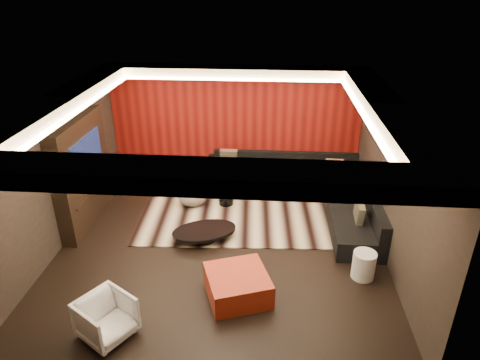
# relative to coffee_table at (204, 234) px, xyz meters

# --- Properties ---
(floor) EXTENTS (6.00, 6.00, 0.02)m
(floor) POSITION_rel_coffee_table_xyz_m (0.35, -0.05, -0.13)
(floor) COLOR black
(floor) RESTS_ON ground
(ceiling) EXTENTS (6.00, 6.00, 0.02)m
(ceiling) POSITION_rel_coffee_table_xyz_m (0.35, -0.05, 2.69)
(ceiling) COLOR silver
(ceiling) RESTS_ON ground
(wall_back) EXTENTS (6.00, 0.02, 2.80)m
(wall_back) POSITION_rel_coffee_table_xyz_m (0.35, 2.96, 1.28)
(wall_back) COLOR black
(wall_back) RESTS_ON ground
(wall_left) EXTENTS (0.02, 6.00, 2.80)m
(wall_left) POSITION_rel_coffee_table_xyz_m (-2.66, -0.05, 1.28)
(wall_left) COLOR black
(wall_left) RESTS_ON ground
(wall_right) EXTENTS (0.02, 6.00, 2.80)m
(wall_right) POSITION_rel_coffee_table_xyz_m (3.36, -0.05, 1.28)
(wall_right) COLOR black
(wall_right) RESTS_ON ground
(red_feature_wall) EXTENTS (5.98, 0.05, 2.78)m
(red_feature_wall) POSITION_rel_coffee_table_xyz_m (0.35, 2.92, 1.28)
(red_feature_wall) COLOR #6B0C0A
(red_feature_wall) RESTS_ON ground
(soffit_back) EXTENTS (6.00, 0.60, 0.22)m
(soffit_back) POSITION_rel_coffee_table_xyz_m (0.35, 2.65, 2.57)
(soffit_back) COLOR silver
(soffit_back) RESTS_ON ground
(soffit_front) EXTENTS (6.00, 0.60, 0.22)m
(soffit_front) POSITION_rel_coffee_table_xyz_m (0.35, -2.75, 2.57)
(soffit_front) COLOR silver
(soffit_front) RESTS_ON ground
(soffit_left) EXTENTS (0.60, 4.80, 0.22)m
(soffit_left) POSITION_rel_coffee_table_xyz_m (-2.35, -0.05, 2.57)
(soffit_left) COLOR silver
(soffit_left) RESTS_ON ground
(soffit_right) EXTENTS (0.60, 4.80, 0.22)m
(soffit_right) POSITION_rel_coffee_table_xyz_m (3.05, -0.05, 2.57)
(soffit_right) COLOR silver
(soffit_right) RESTS_ON ground
(cove_back) EXTENTS (4.80, 0.08, 0.04)m
(cove_back) POSITION_rel_coffee_table_xyz_m (0.35, 2.31, 2.48)
(cove_back) COLOR #FFD899
(cove_back) RESTS_ON ground
(cove_front) EXTENTS (4.80, 0.08, 0.04)m
(cove_front) POSITION_rel_coffee_table_xyz_m (0.35, -2.41, 2.48)
(cove_front) COLOR #FFD899
(cove_front) RESTS_ON ground
(cove_left) EXTENTS (0.08, 4.80, 0.04)m
(cove_left) POSITION_rel_coffee_table_xyz_m (-2.01, -0.05, 2.48)
(cove_left) COLOR #FFD899
(cove_left) RESTS_ON ground
(cove_right) EXTENTS (0.08, 4.80, 0.04)m
(cove_right) POSITION_rel_coffee_table_xyz_m (2.71, -0.05, 2.48)
(cove_right) COLOR #FFD899
(cove_right) RESTS_ON ground
(tv_surround) EXTENTS (0.30, 2.00, 2.20)m
(tv_surround) POSITION_rel_coffee_table_xyz_m (-2.50, 0.55, 0.98)
(tv_surround) COLOR black
(tv_surround) RESTS_ON ground
(tv_screen) EXTENTS (0.04, 1.30, 0.80)m
(tv_screen) POSITION_rel_coffee_table_xyz_m (-2.34, 0.55, 1.33)
(tv_screen) COLOR black
(tv_screen) RESTS_ON ground
(tv_shelf) EXTENTS (0.04, 1.60, 0.04)m
(tv_shelf) POSITION_rel_coffee_table_xyz_m (-2.34, 0.55, 0.58)
(tv_shelf) COLOR black
(tv_shelf) RESTS_ON ground
(rug) EXTENTS (4.14, 3.19, 0.02)m
(rug) POSITION_rel_coffee_table_xyz_m (0.51, 1.25, -0.11)
(rug) COLOR beige
(rug) RESTS_ON floor
(coffee_table) EXTENTS (1.61, 1.61, 0.21)m
(coffee_table) POSITION_rel_coffee_table_xyz_m (0.00, 0.00, 0.00)
(coffee_table) COLOR black
(coffee_table) RESTS_ON rug
(drum_stool) EXTENTS (0.39, 0.39, 0.38)m
(drum_stool) POSITION_rel_coffee_table_xyz_m (0.27, 1.43, 0.09)
(drum_stool) COLOR black
(drum_stool) RESTS_ON rug
(striped_pouf) EXTENTS (0.71, 0.71, 0.34)m
(striped_pouf) POSITION_rel_coffee_table_xyz_m (-0.47, 1.36, 0.07)
(striped_pouf) COLOR beige
(striped_pouf) RESTS_ON rug
(white_side_table) EXTENTS (0.50, 0.50, 0.48)m
(white_side_table) POSITION_rel_coffee_table_xyz_m (2.85, -0.91, 0.12)
(white_side_table) COLOR white
(white_side_table) RESTS_ON floor
(orange_ottoman) EXTENTS (1.19, 1.19, 0.41)m
(orange_ottoman) POSITION_rel_coffee_table_xyz_m (0.77, -1.53, 0.08)
(orange_ottoman) COLOR maroon
(orange_ottoman) RESTS_ON floor
(armchair) EXTENTS (0.95, 0.94, 0.63)m
(armchair) POSITION_rel_coffee_table_xyz_m (-1.00, -2.51, 0.19)
(armchair) COLOR white
(armchair) RESTS_ON floor
(sectional_sofa) EXTENTS (3.65, 3.50, 0.75)m
(sectional_sofa) POSITION_rel_coffee_table_xyz_m (2.08, 1.81, 0.14)
(sectional_sofa) COLOR black
(sectional_sofa) RESTS_ON floor
(throw_pillows) EXTENTS (3.03, 2.76, 0.50)m
(throw_pillows) POSITION_rel_coffee_table_xyz_m (2.20, 1.62, 0.50)
(throw_pillows) COLOR tan
(throw_pillows) RESTS_ON sectional_sofa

